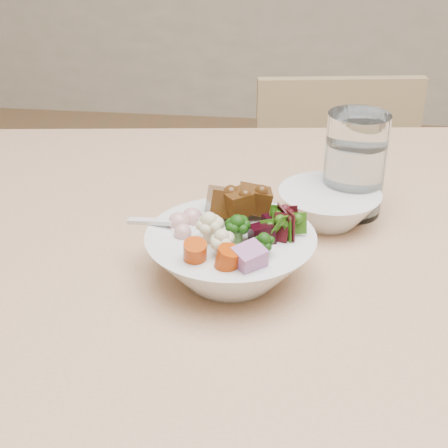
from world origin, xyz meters
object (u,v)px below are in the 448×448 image
at_px(chair_far, 338,242).
at_px(food_bowl, 232,253).
at_px(side_bowl, 329,207).
at_px(water_glass, 354,169).

relative_size(chair_far, food_bowl, 4.44).
distance_m(chair_far, food_bowl, 0.84).
relative_size(food_bowl, side_bowl, 1.42).
xyz_separation_m(food_bowl, water_glass, (0.14, 0.18, 0.03)).
distance_m(chair_far, side_bowl, 0.69).
bearing_deg(chair_far, food_bowl, -112.93).
bearing_deg(water_glass, chair_far, 86.33).
height_order(chair_far, water_glass, water_glass).
relative_size(chair_far, side_bowl, 6.31).
bearing_deg(side_bowl, water_glass, 48.92).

